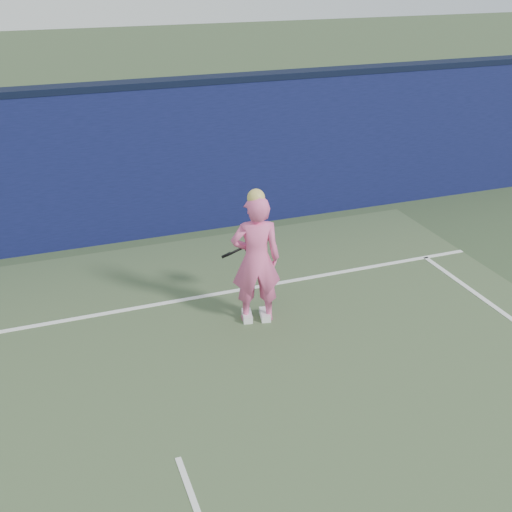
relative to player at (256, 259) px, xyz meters
name	(u,v)px	position (x,y,z in m)	size (l,w,h in m)	color
backstop_wall	(91,170)	(-1.61, 3.31, 0.37)	(24.00, 0.40, 2.50)	#0C1136
wall_cap	(82,88)	(-1.61, 3.31, 1.67)	(24.00, 0.42, 0.10)	black
player	(256,259)	(0.00, 0.00, 0.00)	(0.71, 0.55, 1.83)	pink
racket	(252,245)	(0.12, 0.46, -0.01)	(0.64, 0.16, 0.34)	black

